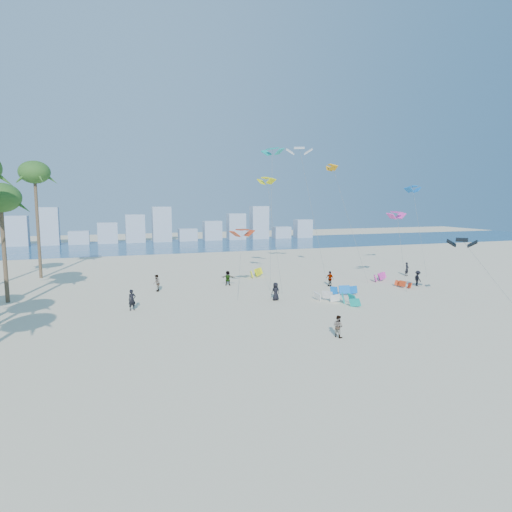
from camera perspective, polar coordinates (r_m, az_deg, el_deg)
name	(u,v)px	position (r m, az deg, el deg)	size (l,w,h in m)	color
ground	(292,358)	(28.73, 4.68, -13.12)	(220.00, 220.00, 0.00)	beige
ocean	(161,246)	(97.79, -12.27, 1.29)	(220.00, 220.00, 0.00)	navy
kitesurfer_near	(132,300)	(41.58, -15.87, -5.54)	(0.70, 0.46, 1.93)	black
kitesurfer_mid	(338,326)	(33.02, 10.66, -8.99)	(0.80, 0.62, 1.64)	gray
kitesurfers_far	(296,280)	(50.36, 5.19, -3.13)	(33.32, 9.96, 1.87)	black
grounded_kites	(333,285)	(50.31, 10.04, -3.73)	(16.87, 20.58, 1.03)	silver
flying_kites	(336,184)	(53.68, 10.43, 9.20)	(30.57, 25.33, 17.31)	#BC3312
distant_skyline	(151,229)	(107.33, -13.55, 3.43)	(85.00, 3.00, 8.40)	#9EADBF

